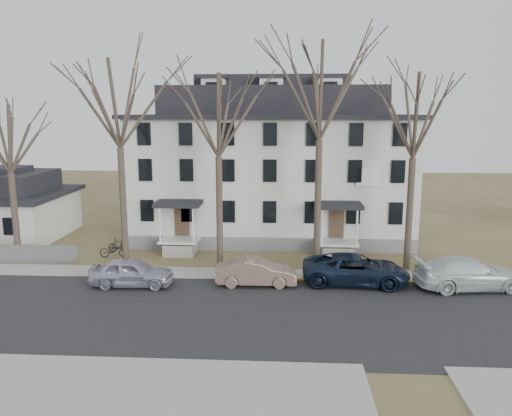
# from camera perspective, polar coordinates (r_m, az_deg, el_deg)

# --- Properties ---
(ground) EXTENTS (120.00, 120.00, 0.00)m
(ground) POSITION_cam_1_polar(r_m,az_deg,el_deg) (22.17, 5.81, -14.31)
(ground) COLOR brown
(ground) RESTS_ON ground
(main_road) EXTENTS (120.00, 10.00, 0.04)m
(main_road) POSITION_cam_1_polar(r_m,az_deg,el_deg) (24.00, 5.61, -12.27)
(main_road) COLOR #27272A
(main_road) RESTS_ON ground
(far_sidewalk) EXTENTS (120.00, 2.00, 0.08)m
(far_sidewalk) POSITION_cam_1_polar(r_m,az_deg,el_deg) (29.61, 5.16, -7.71)
(far_sidewalk) COLOR #A09F97
(far_sidewalk) RESTS_ON ground
(near_sidewalk_left) EXTENTS (20.00, 5.00, 0.08)m
(near_sidewalk_left) POSITION_cam_1_polar(r_m,az_deg,el_deg) (19.08, -19.82, -19.39)
(near_sidewalk_left) COLOR #A09F97
(near_sidewalk_left) RESTS_ON ground
(yellow_curb) EXTENTS (14.00, 0.25, 0.06)m
(yellow_curb) POSITION_cam_1_polar(r_m,az_deg,el_deg) (29.36, 15.12, -8.21)
(yellow_curb) COLOR gold
(yellow_curb) RESTS_ON ground
(boarding_house) EXTENTS (20.80, 12.36, 12.05)m
(boarding_house) POSITION_cam_1_polar(r_m,az_deg,el_deg) (38.23, 1.83, 4.82)
(boarding_house) COLOR slate
(boarding_house) RESTS_ON ground
(small_house) EXTENTS (8.70, 8.70, 5.00)m
(small_house) POSITION_cam_1_polar(r_m,az_deg,el_deg) (42.32, -26.47, -0.02)
(small_house) COLOR silver
(small_house) RESTS_ON ground
(tree_far_left) EXTENTS (8.40, 8.40, 13.72)m
(tree_far_left) POSITION_cam_1_polar(r_m,az_deg,el_deg) (31.49, -15.53, 12.19)
(tree_far_left) COLOR #473B31
(tree_far_left) RESTS_ON ground
(tree_mid_left) EXTENTS (7.80, 7.80, 12.74)m
(tree_mid_left) POSITION_cam_1_polar(r_m,az_deg,el_deg) (30.11, -4.37, 11.21)
(tree_mid_left) COLOR #473B31
(tree_mid_left) RESTS_ON ground
(tree_center) EXTENTS (9.00, 9.00, 14.70)m
(tree_center) POSITION_cam_1_polar(r_m,az_deg,el_deg) (29.96, 7.39, 13.99)
(tree_center) COLOR #473B31
(tree_center) RESTS_ON ground
(tree_mid_right) EXTENTS (7.80, 7.80, 12.74)m
(tree_mid_right) POSITION_cam_1_polar(r_m,az_deg,el_deg) (30.78, 17.77, 10.73)
(tree_mid_right) COLOR #473B31
(tree_mid_right) RESTS_ON ground
(tree_bungalow) EXTENTS (6.60, 6.60, 10.78)m
(tree_bungalow) POSITION_cam_1_polar(r_m,az_deg,el_deg) (34.37, -26.55, 7.59)
(tree_bungalow) COLOR #473B31
(tree_bungalow) RESTS_ON ground
(car_silver) EXTENTS (4.57, 1.92, 1.54)m
(car_silver) POSITION_cam_1_polar(r_m,az_deg,el_deg) (28.34, -14.02, -7.21)
(car_silver) COLOR #B2B3C6
(car_silver) RESTS_ON ground
(car_tan) EXTENTS (4.47, 1.68, 1.46)m
(car_tan) POSITION_cam_1_polar(r_m,az_deg,el_deg) (27.68, 0.02, -7.40)
(car_tan) COLOR #866659
(car_tan) RESTS_ON ground
(car_navy) EXTENTS (6.03, 3.09, 1.63)m
(car_navy) POSITION_cam_1_polar(r_m,az_deg,el_deg) (28.41, 11.31, -6.96)
(car_navy) COLOR #121D31
(car_navy) RESTS_ON ground
(car_white) EXTENTS (6.09, 3.08, 1.69)m
(car_white) POSITION_cam_1_polar(r_m,az_deg,el_deg) (29.44, 23.17, -6.95)
(car_white) COLOR silver
(car_white) RESTS_ON ground
(bicycle_left) EXTENTS (1.92, 0.82, 0.98)m
(bicycle_left) POSITION_cam_1_polar(r_m,az_deg,el_deg) (34.08, -15.90, -4.72)
(bicycle_left) COLOR black
(bicycle_left) RESTS_ON ground
(bicycle_right) EXTENTS (1.70, 0.93, 0.98)m
(bicycle_right) POSITION_cam_1_polar(r_m,az_deg,el_deg) (35.07, -15.42, -4.26)
(bicycle_right) COLOR black
(bicycle_right) RESTS_ON ground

